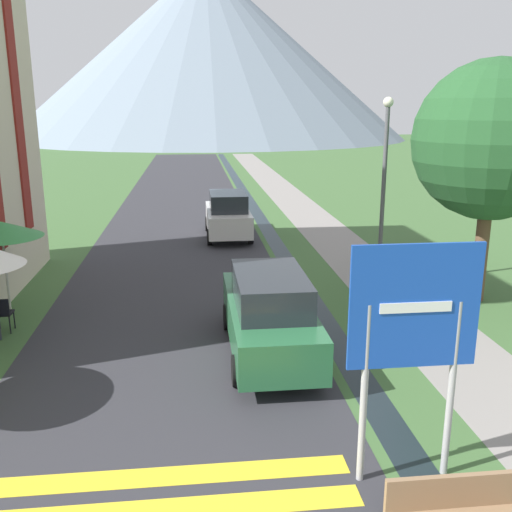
% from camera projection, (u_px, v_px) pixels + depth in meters
% --- Properties ---
extents(ground_plane, '(160.00, 160.00, 0.00)m').
position_uv_depth(ground_plane, '(241.00, 234.00, 23.52)').
color(ground_plane, '#3D6033').
extents(road, '(6.40, 60.00, 0.01)m').
position_uv_depth(road, '(183.00, 197.00, 32.86)').
color(road, '#2D2D33').
rests_on(road, ground_plane).
extents(footpath, '(2.20, 60.00, 0.01)m').
position_uv_depth(footpath, '(287.00, 195.00, 33.52)').
color(footpath, gray).
rests_on(footpath, ground_plane).
extents(drainage_channel, '(0.60, 60.00, 0.00)m').
position_uv_depth(drainage_channel, '(246.00, 196.00, 33.26)').
color(drainage_channel, black).
rests_on(drainage_channel, ground_plane).
extents(crosswalk_marking, '(5.44, 1.84, 0.01)m').
position_uv_depth(crosswalk_marking, '(157.00, 510.00, 7.43)').
color(crosswalk_marking, yellow).
rests_on(crosswalk_marking, ground_plane).
extents(mountain_distant, '(63.14, 63.14, 26.93)m').
position_uv_depth(mountain_distant, '(207.00, 51.00, 90.71)').
color(mountain_distant, slate).
rests_on(mountain_distant, ground_plane).
extents(road_sign, '(1.77, 0.11, 3.42)m').
position_uv_depth(road_sign, '(413.00, 329.00, 7.54)').
color(road_sign, '#9E9EA3').
rests_on(road_sign, ground_plane).
extents(parked_car_near, '(1.76, 4.54, 1.82)m').
position_uv_depth(parked_car_near, '(269.00, 313.00, 11.92)').
color(parked_car_near, '#28663D').
rests_on(parked_car_near, ground_plane).
extents(parked_car_far, '(1.75, 4.04, 1.82)m').
position_uv_depth(parked_car_far, '(228.00, 215.00, 22.64)').
color(parked_car_far, silver).
rests_on(parked_car_far, ground_plane).
extents(cafe_chair_far_right, '(0.40, 0.40, 0.85)m').
position_uv_depth(cafe_chair_far_right, '(2.00, 312.00, 13.13)').
color(cafe_chair_far_right, black).
rests_on(cafe_chair_far_right, ground_plane).
extents(cafe_umbrella_rear_green, '(1.99, 1.99, 2.37)m').
position_uv_depth(cafe_umbrella_rear_green, '(1.00, 229.00, 14.01)').
color(cafe_umbrella_rear_green, '#B7B2A8').
rests_on(cafe_umbrella_rear_green, ground_plane).
extents(streetlamp, '(0.28, 0.28, 5.35)m').
position_uv_depth(streetlamp, '(384.00, 178.00, 15.82)').
color(streetlamp, '#515156').
rests_on(streetlamp, ground_plane).
extents(tree_by_path, '(4.06, 4.06, 6.30)m').
position_uv_depth(tree_by_path, '(493.00, 141.00, 14.44)').
color(tree_by_path, brown).
rests_on(tree_by_path, ground_plane).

